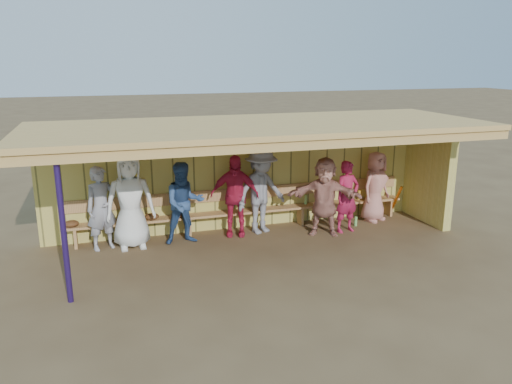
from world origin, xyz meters
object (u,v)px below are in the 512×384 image
player_b (130,201)px  player_a (102,208)px  player_f (325,197)px  player_h (375,187)px  player_g (347,197)px  bench (246,206)px  player_d (235,196)px  player_c (184,203)px  player_e (261,191)px

player_b → player_a: bearing=170.4°
player_f → player_h: 1.62m
player_b → player_g: bearing=-7.3°
player_a → player_g: player_a is taller
player_h → player_b: bearing=157.3°
bench → player_d: bearing=-137.6°
player_g → player_c: bearing=163.9°
player_f → player_h: size_ratio=1.03×
player_c → player_f: 2.97m
player_h → player_e: bearing=156.6°
player_a → player_d: player_d is taller
player_b → player_h: bearing=-1.1°
player_b → player_e: size_ratio=1.04×
player_h → player_f: bearing=175.7°
player_h → bench: bearing=150.8°
player_d → bench: player_d is taller
player_b → player_h: (5.54, 0.07, -0.15)m
player_a → player_c: 1.62m
player_a → player_b: size_ratio=0.87×
player_c → player_h: player_c is taller
player_f → bench: 1.76m
player_c → player_h: 4.48m
player_b → bench: (2.50, 0.38, -0.45)m
player_e → bench: player_e is taller
player_f → player_g: (0.55, 0.02, -0.06)m
player_b → bench: 2.56m
player_a → player_f: size_ratio=1.00×
player_b → player_c: 1.07m
player_c → bench: bearing=14.7°
player_a → player_b: bearing=-28.2°
player_h → player_c: bearing=158.5°
player_e → player_f: 1.37m
player_c → bench: 1.54m
player_f → player_h: player_f is taller
player_e → player_h: size_ratio=1.14×
player_e → player_f: (1.26, -0.53, -0.09)m
player_d → player_g: size_ratio=1.11×
player_d → player_h: player_d is taller
player_a → player_f: (4.56, -0.53, 0.00)m
player_f → bench: (-1.51, 0.84, -0.32)m
player_a → player_e: size_ratio=0.90×
player_b → player_f: player_b is taller
player_c → player_f: player_c is taller
player_d → player_h: 3.38m
player_a → player_g: (5.11, -0.51, -0.05)m
player_b → player_f: (4.01, -0.46, -0.13)m
player_c → player_g: size_ratio=1.08×
player_f → player_a: bearing=-161.7°
bench → player_a: bearing=-174.3°
player_c → player_h: bearing=-1.1°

